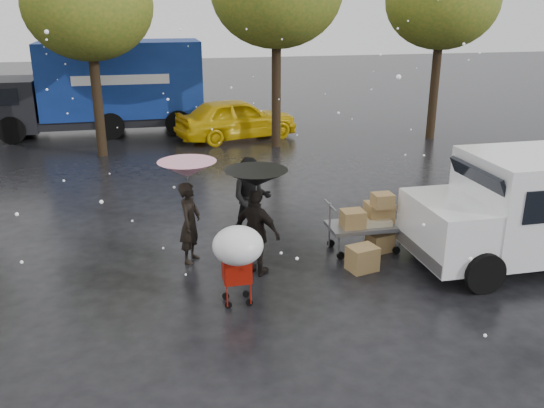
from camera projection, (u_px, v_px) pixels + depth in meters
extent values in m
plane|color=black|center=(266.00, 275.00, 10.92)|extent=(90.00, 90.00, 0.00)
imported|color=black|center=(190.00, 223.00, 11.23)|extent=(0.61, 0.71, 1.63)
imported|color=black|center=(251.00, 198.00, 12.39)|extent=(0.98, 0.83, 1.79)
imported|color=black|center=(257.00, 233.00, 10.68)|extent=(0.99, 0.98, 1.68)
cylinder|color=#4C4C4C|center=(190.00, 216.00, 11.19)|extent=(0.02, 0.02, 1.91)
cone|color=#E15C82|center=(187.00, 169.00, 10.87)|extent=(1.12, 1.12, 0.30)
sphere|color=#4C4C4C|center=(187.00, 167.00, 10.86)|extent=(0.06, 0.06, 0.06)
cylinder|color=#4C4C4C|center=(257.00, 227.00, 10.65)|extent=(0.02, 0.02, 1.90)
cone|color=black|center=(256.00, 178.00, 10.33)|extent=(1.15, 1.15, 0.30)
sphere|color=#4C4C4C|center=(256.00, 176.00, 10.32)|extent=(0.06, 0.06, 0.06)
cube|color=slate|center=(364.00, 226.00, 11.81)|extent=(1.50, 0.80, 0.08)
cylinder|color=slate|center=(330.00, 217.00, 11.57)|extent=(0.04, 0.04, 0.60)
cube|color=#956A41|center=(379.00, 212.00, 11.89)|extent=(0.55, 0.45, 0.40)
cube|color=#956A41|center=(353.00, 219.00, 11.58)|extent=(0.45, 0.40, 0.35)
cube|color=#956A41|center=(383.00, 200.00, 11.54)|extent=(0.40, 0.35, 0.28)
cube|color=#C2B086|center=(367.00, 221.00, 11.78)|extent=(0.90, 0.55, 0.12)
cylinder|color=black|center=(341.00, 256.00, 11.54)|extent=(0.16, 0.05, 0.16)
cylinder|color=black|center=(331.00, 243.00, 12.13)|extent=(0.16, 0.05, 0.16)
cylinder|color=black|center=(396.00, 250.00, 11.79)|extent=(0.16, 0.05, 0.16)
cylinder|color=black|center=(384.00, 238.00, 12.38)|extent=(0.16, 0.05, 0.16)
cube|color=#A01409|center=(237.00, 268.00, 9.69)|extent=(0.47, 0.41, 0.45)
cylinder|color=#A01409|center=(238.00, 253.00, 9.39)|extent=(0.42, 0.02, 0.02)
cylinder|color=#4C4C4C|center=(238.00, 257.00, 9.42)|extent=(0.02, 0.02, 0.60)
ellipsoid|color=white|center=(238.00, 245.00, 9.35)|extent=(0.84, 0.84, 0.63)
cylinder|color=black|center=(228.00, 305.00, 9.70)|extent=(0.12, 0.04, 0.12)
cylinder|color=black|center=(226.00, 296.00, 10.00)|extent=(0.12, 0.04, 0.12)
cylinder|color=black|center=(249.00, 303.00, 9.78)|extent=(0.12, 0.04, 0.12)
cylinder|color=black|center=(246.00, 294.00, 10.07)|extent=(0.12, 0.04, 0.12)
cube|color=white|center=(448.00, 229.00, 10.84)|extent=(1.20, 1.95, 1.10)
cube|color=black|center=(480.00, 184.00, 10.67)|extent=(0.37, 1.70, 0.67)
cube|color=slate|center=(420.00, 251.00, 10.86)|extent=(0.12, 1.90, 0.25)
cylinder|color=black|center=(483.00, 272.00, 10.16)|extent=(0.76, 0.28, 0.76)
cylinder|color=black|center=(432.00, 232.00, 11.91)|extent=(0.76, 0.28, 0.76)
cube|color=navy|center=(122.00, 78.00, 22.22)|extent=(6.00, 2.50, 2.80)
cube|color=black|center=(9.00, 104.00, 21.64)|extent=(2.20, 2.40, 1.90)
cube|color=black|center=(99.00, 119.00, 22.53)|extent=(8.00, 2.30, 0.35)
cube|color=white|center=(121.00, 80.00, 21.03)|extent=(3.50, 0.03, 0.35)
cylinder|color=black|center=(12.00, 130.00, 20.87)|extent=(1.00, 0.30, 1.00)
cylinder|color=black|center=(23.00, 118.00, 22.98)|extent=(1.00, 0.30, 1.00)
cylinder|color=black|center=(178.00, 123.00, 22.10)|extent=(1.00, 0.30, 1.00)
cylinder|color=black|center=(175.00, 112.00, 24.22)|extent=(1.00, 0.30, 1.00)
cube|color=#956A41|center=(362.00, 258.00, 11.03)|extent=(0.62, 0.54, 0.48)
cube|color=#956A41|center=(380.00, 242.00, 11.91)|extent=(0.58, 0.50, 0.39)
imported|color=#E4B80C|center=(237.00, 118.00, 21.51)|extent=(4.86, 2.93, 1.55)
cylinder|color=black|center=(96.00, 88.00, 18.66)|extent=(0.32, 0.32, 4.48)
ellipsoid|color=#395E1B|center=(88.00, 5.00, 17.81)|extent=(4.00, 4.00, 3.40)
cylinder|color=black|center=(276.00, 77.00, 19.83)|extent=(0.32, 0.32, 4.90)
cylinder|color=black|center=(435.00, 76.00, 21.11)|extent=(0.32, 0.32, 4.62)
ellipsoid|color=#395E1B|center=(442.00, 0.00, 20.23)|extent=(4.00, 4.00, 3.40)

